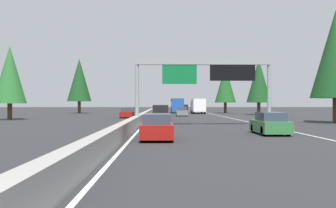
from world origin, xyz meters
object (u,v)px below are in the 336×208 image
(pickup_distant_b, at_px, (160,113))
(oncoming_far, at_px, (131,112))
(minivan_mid_right, at_px, (185,107))
(sedan_mid_left, at_px, (182,112))
(sedan_near_right, at_px, (173,108))
(bus_near_center, at_px, (177,105))
(oncoming_near, at_px, (127,113))
(conifer_left_near, at_px, (10,75))
(sedan_far_left, at_px, (157,128))
(sedan_far_right, at_px, (270,124))
(conifer_right_far, at_px, (225,84))
(sign_gantry_overhead, at_px, (205,73))
(box_truck_distant_a, at_px, (198,106))
(conifer_right_near, at_px, (336,54))
(conifer_right_mid, at_px, (259,81))
(conifer_left_mid, at_px, (79,80))

(pickup_distant_b, height_order, oncoming_far, pickup_distant_b)
(minivan_mid_right, height_order, sedan_mid_left, minivan_mid_right)
(minivan_mid_right, height_order, sedan_near_right, minivan_mid_right)
(pickup_distant_b, bearing_deg, bus_near_center, -4.81)
(sedan_mid_left, xyz_separation_m, oncoming_far, (0.49, 8.22, 0.00))
(oncoming_near, bearing_deg, conifer_left_near, -66.33)
(oncoming_far, bearing_deg, sedan_far_left, 6.36)
(sedan_near_right, bearing_deg, minivan_mid_right, -65.12)
(sedan_far_right, bearing_deg, conifer_left_near, 47.12)
(minivan_mid_right, bearing_deg, sedan_far_right, -179.86)
(minivan_mid_right, bearing_deg, sedan_mid_left, 176.49)
(conifer_right_far, bearing_deg, sign_gantry_overhead, 169.02)
(sign_gantry_overhead, height_order, minivan_mid_right, sign_gantry_overhead)
(conifer_left_near, bearing_deg, sign_gantry_overhead, -120.59)
(box_truck_distant_a, xyz_separation_m, minivan_mid_right, (46.49, 0.17, -0.66))
(sedan_mid_left, distance_m, oncoming_far, 8.24)
(pickup_distant_b, height_order, sedan_mid_left, pickup_distant_b)
(conifer_right_far, height_order, conifer_left_near, conifer_right_far)
(sedan_far_right, relative_size, oncoming_near, 1.00)
(minivan_mid_right, distance_m, oncoming_near, 70.73)
(conifer_left_near, bearing_deg, minivan_mid_right, -19.03)
(oncoming_far, distance_m, conifer_left_near, 21.02)
(sign_gantry_overhead, distance_m, bus_near_center, 51.18)
(sedan_near_right, height_order, oncoming_far, same)
(conifer_right_far, bearing_deg, conifer_right_near, -173.62)
(conifer_right_mid, bearing_deg, sedan_mid_left, 115.73)
(sign_gantry_overhead, distance_m, sedan_far_left, 15.86)
(minivan_mid_right, height_order, conifer_left_mid, conifer_left_mid)
(oncoming_far, bearing_deg, conifer_right_near, 44.28)
(conifer_right_near, bearing_deg, sign_gantry_overhead, 107.81)
(sedan_far_right, relative_size, minivan_mid_right, 0.88)
(sedan_mid_left, height_order, conifer_left_mid, conifer_left_mid)
(sedan_far_left, distance_m, pickup_distant_b, 25.46)
(bus_near_center, xyz_separation_m, oncoming_far, (-22.65, 8.24, -1.03))
(sedan_mid_left, bearing_deg, sedan_near_right, -0.22)
(oncoming_near, distance_m, conifer_right_far, 34.02)
(minivan_mid_right, height_order, oncoming_far, minivan_mid_right)
(sign_gantry_overhead, xyz_separation_m, sedan_far_right, (-10.81, -3.19, -4.22))
(box_truck_distant_a, relative_size, conifer_left_mid, 0.75)
(box_truck_distant_a, bearing_deg, bus_near_center, 26.63)
(bus_near_center, xyz_separation_m, sedan_near_right, (36.99, -0.20, -1.03))
(sedan_far_right, relative_size, conifer_left_mid, 0.39)
(pickup_distant_b, bearing_deg, conifer_right_near, -108.67)
(sedan_far_left, bearing_deg, box_truck_distant_a, -7.26)
(sedan_far_left, bearing_deg, conifer_right_far, -12.23)
(sign_gantry_overhead, distance_m, conifer_left_near, 27.04)
(sedan_far_left, xyz_separation_m, conifer_right_far, (62.79, -13.61, 5.49))
(conifer_right_near, bearing_deg, sedan_mid_left, 32.78)
(minivan_mid_right, relative_size, sedan_mid_left, 1.14)
(sedan_far_left, relative_size, pickup_distant_b, 0.79)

